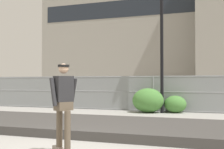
{
  "coord_description": "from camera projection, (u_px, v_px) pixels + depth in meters",
  "views": [
    {
      "loc": [
        3.53,
        -5.97,
        1.54
      ],
      "look_at": [
        0.18,
        3.2,
        1.77
      ],
      "focal_mm": 49.6,
      "sensor_mm": 36.0,
      "label": 1
    }
  ],
  "objects": [
    {
      "name": "parked_car_near",
      "position": [
        81.0,
        92.0,
        20.43
      ],
      "size": [
        4.48,
        2.11,
        1.66
      ],
      "color": "#566B4C",
      "rests_on": "ground_plane"
    },
    {
      "name": "library_building",
      "position": [
        133.0,
        32.0,
        51.41
      ],
      "size": [
        26.33,
        13.55,
        19.65
      ],
      "color": "gray",
      "rests_on": "ground_plane"
    },
    {
      "name": "shrub_left",
      "position": [
        148.0,
        100.0,
        15.39
      ],
      "size": [
        1.57,
        1.29,
        1.22
      ],
      "color": "#477F38",
      "rests_on": "ground_plane"
    },
    {
      "name": "chain_fence",
      "position": [
        153.0,
        93.0,
        16.11
      ],
      "size": [
        21.83,
        0.06,
        1.85
      ],
      "color": "gray",
      "rests_on": "ground_plane"
    },
    {
      "name": "street_lamp",
      "position": [
        162.0,
        32.0,
        15.29
      ],
      "size": [
        0.44,
        0.44,
        6.37
      ],
      "color": "black",
      "rests_on": "ground_plane"
    },
    {
      "name": "parked_car_mid",
      "position": [
        170.0,
        93.0,
        18.65
      ],
      "size": [
        4.44,
        2.02,
        1.66
      ],
      "color": "black",
      "rests_on": "ground_plane"
    },
    {
      "name": "skater",
      "position": [
        63.0,
        101.0,
        6.47
      ],
      "size": [
        0.68,
        0.62,
        1.85
      ],
      "color": "gray",
      "rests_on": "skateboard"
    },
    {
      "name": "shrub_center",
      "position": [
        175.0,
        104.0,
        15.28
      ],
      "size": [
        1.1,
        0.9,
        0.85
      ],
      "color": "#477F38",
      "rests_on": "ground_plane"
    },
    {
      "name": "gravel_berm",
      "position": [
        107.0,
        126.0,
        9.83
      ],
      "size": [
        15.19,
        3.83,
        0.25
      ],
      "primitive_type": "cube",
      "color": "#3D3A38",
      "rests_on": "ground_plane"
    }
  ]
}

